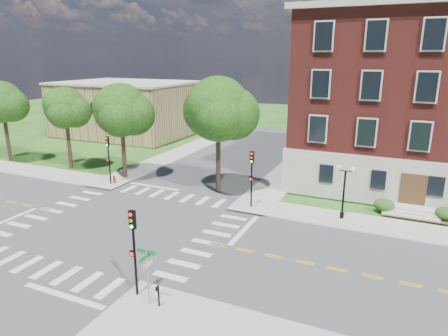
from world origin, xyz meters
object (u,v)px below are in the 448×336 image
at_px(twin_lamp_west, 344,189).
at_px(fire_hydrant, 114,179).
at_px(traffic_signal_ne, 252,172).
at_px(traffic_signal_nw, 108,154).
at_px(street_sign_pole, 147,266).
at_px(push_button_post, 158,294).
at_px(traffic_signal_se, 134,242).

bearing_deg(twin_lamp_west, fire_hydrant, -179.83).
bearing_deg(traffic_signal_ne, twin_lamp_west, 5.05).
height_order(traffic_signal_nw, fire_hydrant, traffic_signal_nw).
distance_m(traffic_signal_nw, street_sign_pole, 21.35).
height_order(traffic_signal_ne, fire_hydrant, traffic_signal_ne).
relative_size(traffic_signal_ne, push_button_post, 4.00).
relative_size(twin_lamp_west, push_button_post, 3.53).
height_order(traffic_signal_se, push_button_post, traffic_signal_se).
relative_size(traffic_signal_nw, twin_lamp_west, 1.13).
bearing_deg(fire_hydrant, traffic_signal_ne, -2.26).
xyz_separation_m(twin_lamp_west, push_button_post, (-6.80, -15.60, -1.73)).
bearing_deg(traffic_signal_ne, traffic_signal_nw, 179.41).
bearing_deg(push_button_post, fire_hydrant, 134.68).
bearing_deg(street_sign_pole, fire_hydrant, 133.54).
distance_m(twin_lamp_west, push_button_post, 17.10).
relative_size(traffic_signal_nw, fire_hydrant, 6.40).
height_order(traffic_signal_se, twin_lamp_west, traffic_signal_se).
bearing_deg(traffic_signal_nw, street_sign_pole, -45.42).
xyz_separation_m(traffic_signal_nw, fire_hydrant, (0.12, 0.43, -2.72)).
distance_m(street_sign_pole, push_button_post, 1.60).
distance_m(traffic_signal_ne, street_sign_pole, 15.07).
bearing_deg(fire_hydrant, street_sign_pole, -46.46).
distance_m(traffic_signal_ne, push_button_post, 15.15).
xyz_separation_m(traffic_signal_nw, street_sign_pole, (14.97, -15.19, -0.88)).
xyz_separation_m(traffic_signal_ne, push_button_post, (0.56, -14.95, -2.39)).
bearing_deg(push_button_post, street_sign_pole, -169.76).
bearing_deg(twin_lamp_west, traffic_signal_se, -119.04).
bearing_deg(traffic_signal_se, push_button_post, -13.89).
xyz_separation_m(traffic_signal_se, push_button_post, (1.64, -0.40, -2.39)).
bearing_deg(push_button_post, twin_lamp_west, 66.44).
relative_size(street_sign_pole, fire_hydrant, 4.13).
relative_size(traffic_signal_nw, push_button_post, 4.00).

